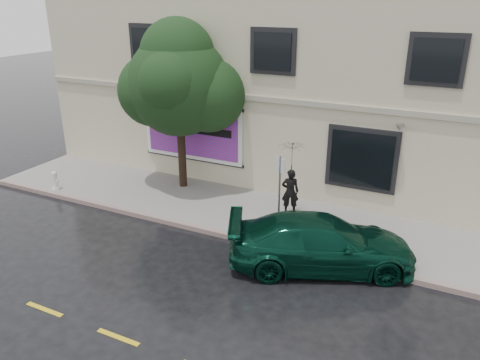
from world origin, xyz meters
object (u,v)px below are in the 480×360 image
at_px(pedestrian, 290,192).
at_px(street_tree, 179,85).
at_px(car, 321,243).
at_px(fire_hydrant, 55,180).

relative_size(pedestrian, street_tree, 0.28).
bearing_deg(car, fire_hydrant, 62.79).
height_order(car, pedestrian, pedestrian).
relative_size(car, street_tree, 0.88).
height_order(car, street_tree, street_tree).
distance_m(pedestrian, fire_hydrant, 8.78).
distance_m(car, street_tree, 7.69).
xyz_separation_m(car, street_tree, (-6.31, 3.00, 3.23)).
distance_m(car, fire_hydrant, 10.41).
distance_m(car, pedestrian, 3.08).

